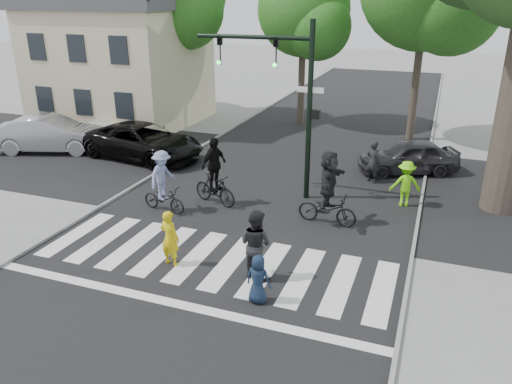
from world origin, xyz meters
TOP-DOWN VIEW (x-y plane):
  - ground at (0.00, 0.00)m, footprint 120.00×120.00m
  - road_stem at (0.00, 5.00)m, footprint 10.00×70.00m
  - road_cross at (0.00, 8.00)m, footprint 70.00×10.00m
  - curb_left at (-5.05, 5.00)m, footprint 0.10×70.00m
  - curb_right at (5.05, 5.00)m, footprint 0.10×70.00m
  - crosswalk at (0.00, 0.66)m, footprint 10.00×3.85m
  - traffic_signal at (0.35, 6.20)m, footprint 4.45×0.29m
  - bg_tree_0 at (-13.74, 16.00)m, footprint 5.46×5.20m
  - bg_tree_2 at (-1.76, 16.62)m, footprint 5.04×4.80m
  - house at (-11.49, 13.98)m, footprint 8.40×8.10m
  - pedestrian_woman at (-0.93, 0.39)m, footprint 0.61×0.45m
  - pedestrian_child at (1.83, -0.44)m, footprint 0.60×0.40m
  - pedestrian_adult at (1.38, 0.60)m, footprint 1.06×0.93m
  - cyclist_left at (-2.89, 3.42)m, footprint 1.71×1.15m
  - cyclist_mid at (-1.58, 4.58)m, footprint 1.86×1.18m
  - cyclist_right at (2.36, 4.34)m, footprint 1.92×1.78m
  - car_suv at (-6.68, 8.20)m, footprint 5.80×3.36m
  - car_silver at (-11.18, 7.60)m, footprint 5.26×3.25m
  - car_grey at (4.30, 10.20)m, footprint 4.23×3.08m
  - bystander_hivis at (4.49, 6.67)m, footprint 1.14×0.84m
  - bystander_dark at (3.14, 8.61)m, footprint 0.71×0.62m

SIDE VIEW (x-z plane):
  - ground at x=0.00m, z-range 0.00..0.00m
  - road_stem at x=0.00m, z-range 0.00..0.01m
  - road_cross at x=0.00m, z-range 0.00..0.01m
  - crosswalk at x=0.00m, z-range 0.00..0.01m
  - curb_left at x=-5.05m, z-range 0.00..0.10m
  - curb_right at x=5.05m, z-range 0.00..0.10m
  - pedestrian_child at x=1.83m, z-range 0.00..1.21m
  - car_grey at x=4.30m, z-range 0.00..1.34m
  - car_suv at x=-6.68m, z-range 0.00..1.52m
  - pedestrian_woman at x=-0.93m, z-range 0.00..1.55m
  - bystander_hivis at x=4.49m, z-range 0.00..1.58m
  - bystander_dark at x=3.14m, z-range 0.00..1.63m
  - car_silver at x=-11.18m, z-range 0.00..1.64m
  - cyclist_left at x=-2.89m, z-range -0.14..1.94m
  - pedestrian_adult at x=1.38m, z-range 0.00..1.83m
  - cyclist_mid at x=-1.58m, z-range -0.21..2.13m
  - cyclist_right at x=2.36m, z-range -0.13..2.24m
  - house at x=-11.49m, z-range -0.61..8.21m
  - traffic_signal at x=0.35m, z-range 0.90..6.90m
  - bg_tree_2 at x=-1.76m, z-range 1.58..9.98m
  - bg_tree_0 at x=-13.74m, z-range 1.66..10.63m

